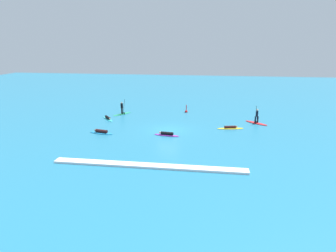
{
  "coord_description": "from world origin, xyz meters",
  "views": [
    {
      "loc": [
        5.03,
        -33.58,
        9.9
      ],
      "look_at": [
        0.0,
        0.0,
        0.5
      ],
      "focal_mm": 32.68,
      "sensor_mm": 36.0,
      "label": 1
    }
  ],
  "objects": [
    {
      "name": "ground_plane",
      "position": [
        0.0,
        0.0,
        0.0
      ],
      "size": [
        120.0,
        120.0,
        0.0
      ],
      "primitive_type": "plane",
      "color": "teal",
      "rests_on": "ground"
    },
    {
      "name": "surfer_on_teal_board",
      "position": [
        -8.64,
        3.93,
        0.14
      ],
      "size": [
        2.43,
        2.9,
        0.4
      ],
      "rotation": [
        0.0,
        0.0,
        5.37
      ],
      "color": "#33C6CC",
      "rests_on": "ground_plane"
    },
    {
      "name": "surfer_on_red_board",
      "position": [
        10.5,
        4.65,
        0.39
      ],
      "size": [
        2.84,
        2.67,
        2.32
      ],
      "rotation": [
        0.0,
        0.0,
        5.55
      ],
      "color": "red",
      "rests_on": "ground_plane"
    },
    {
      "name": "surfer_on_purple_board",
      "position": [
        0.17,
        -2.13,
        0.15
      ],
      "size": [
        2.88,
        1.01,
        0.44
      ],
      "rotation": [
        0.0,
        0.0,
        3.0
      ],
      "color": "purple",
      "rests_on": "ground_plane"
    },
    {
      "name": "surfer_on_yellow_board",
      "position": [
        7.18,
        1.69,
        0.12
      ],
      "size": [
        3.22,
        1.33,
        0.37
      ],
      "rotation": [
        0.0,
        0.0,
        0.2
      ],
      "color": "yellow",
      "rests_on": "ground_plane"
    },
    {
      "name": "surfer_on_green_board",
      "position": [
        -7.59,
        6.98,
        0.51
      ],
      "size": [
        2.22,
        3.01,
        2.23
      ],
      "rotation": [
        0.0,
        0.0,
        1.0
      ],
      "color": "#23B266",
      "rests_on": "ground_plane"
    },
    {
      "name": "surfer_on_blue_board",
      "position": [
        -7.2,
        -2.35,
        0.15
      ],
      "size": [
        2.92,
        1.36,
        0.44
      ],
      "rotation": [
        0.0,
        0.0,
        2.93
      ],
      "color": "#1E8CD1",
      "rests_on": "ground_plane"
    },
    {
      "name": "marker_buoy",
      "position": [
        1.24,
        9.57,
        0.17
      ],
      "size": [
        0.41,
        0.41,
        1.16
      ],
      "color": "red",
      "rests_on": "ground_plane"
    },
    {
      "name": "wave_crest",
      "position": [
        0.0,
        -10.83,
        0.09
      ],
      "size": [
        16.09,
        0.9,
        0.18
      ],
      "primitive_type": "cube",
      "color": "white",
      "rests_on": "ground_plane"
    }
  ]
}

